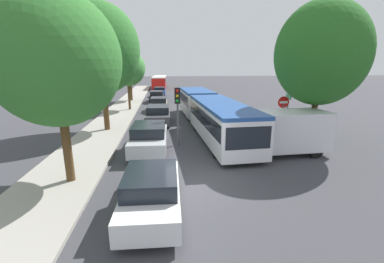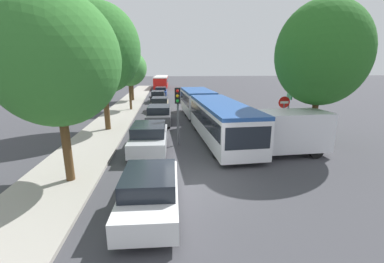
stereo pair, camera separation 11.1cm
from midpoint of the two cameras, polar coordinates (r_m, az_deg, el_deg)
ground_plane at (r=10.48m, az=1.44°, el=-11.84°), size 200.00×200.00×0.00m
kerb_strip_left at (r=31.96m, az=-13.78°, el=5.94°), size 3.20×54.05×0.14m
articulated_bus at (r=19.29m, az=3.99°, el=4.82°), size 3.27×16.34×2.41m
city_bus_rear at (r=53.45m, az=-6.78°, el=11.03°), size 2.85×11.28×2.41m
queued_car_white at (r=8.54m, az=-8.91°, el=-13.00°), size 1.88×4.20×1.44m
queued_car_silver at (r=14.34m, az=-9.25°, el=-1.29°), size 2.01×4.49×1.54m
queued_car_graphite at (r=20.78m, az=-7.17°, el=3.70°), size 1.98×4.41×1.52m
queued_car_tan at (r=27.13m, az=-7.03°, el=6.12°), size 1.81×4.05×1.39m
queued_car_black at (r=33.65m, az=-7.44°, el=7.77°), size 1.84×4.11×1.41m
queued_car_blue at (r=39.66m, az=-6.81°, el=8.81°), size 1.83×4.09×1.41m
white_van at (r=14.36m, az=19.85°, el=-0.06°), size 5.09×2.19×2.31m
traffic_light at (r=14.89m, az=-2.97°, el=6.23°), size 0.35×0.38×3.40m
no_entry_sign at (r=16.62m, az=19.80°, el=4.10°), size 0.70×0.08×2.82m
direction_sign_post at (r=18.36m, az=20.97°, el=7.10°), size 0.41×1.37×3.60m
tree_left_near at (r=10.72m, az=-28.22°, el=13.20°), size 4.64×4.64×7.28m
tree_left_mid at (r=19.06m, az=-19.31°, el=16.92°), size 5.19×5.19×8.69m
tree_left_far at (r=27.35m, az=-13.92°, el=13.18°), size 3.51×3.51×6.00m
tree_left_distant at (r=34.55m, az=-13.30°, el=13.56°), size 3.96×3.96×6.35m
tree_right_near at (r=16.01m, az=27.21°, el=14.65°), size 4.89×4.89×8.03m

